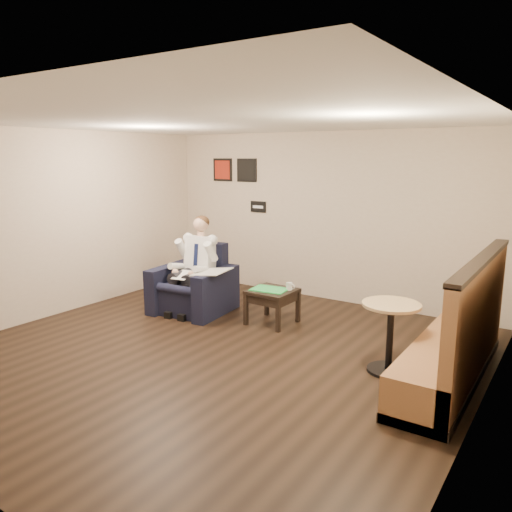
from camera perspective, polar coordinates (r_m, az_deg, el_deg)
The scene contains 18 objects.
ground at distance 6.31m, azimuth -4.95°, elevation -11.02°, with size 6.00×6.00×0.00m, color black.
wall_back at distance 8.45m, azimuth 7.72°, elevation 4.44°, with size 6.00×0.02×2.80m, color beige.
wall_left at distance 8.13m, azimuth -21.91°, elevation 3.47°, with size 0.02×6.00×2.80m, color beige.
wall_right at distance 4.70m, azimuth 24.68°, elevation -1.96°, with size 0.02×6.00×2.80m, color beige.
ceiling at distance 5.86m, azimuth -5.43°, elevation 15.23°, with size 6.00×6.00×0.02m, color white.
seating_sign at distance 9.07m, azimuth 0.26°, elevation 5.64°, with size 0.32×0.02×0.20m, color black.
art_print_left at distance 9.49m, azimuth -3.83°, elevation 9.80°, with size 0.42×0.03×0.42m, color #A42514.
art_print_right at distance 9.17m, azimuth -1.06°, elevation 9.77°, with size 0.42×0.03×0.42m, color black.
armchair at distance 7.84m, azimuth -7.24°, elevation -2.63°, with size 1.07×1.07×1.04m, color black.
seated_man at distance 7.69m, azimuth -7.86°, elevation -1.46°, with size 0.68×1.02×1.42m, color silver, non-canonical shape.
lap_papers at distance 7.61m, azimuth -8.33°, elevation -2.16°, with size 0.24×0.34×0.01m, color white.
newspaper at distance 7.47m, azimuth -5.04°, elevation -1.81°, with size 0.45×0.56×0.01m, color silver.
side_table at distance 7.29m, azimuth 1.87°, elevation -5.79°, with size 0.62×0.62×0.50m, color black.
green_folder at distance 7.22m, azimuth 1.56°, elevation -3.82°, with size 0.50×0.36×0.01m, color #2BD758.
coffee_mug at distance 7.21m, azimuth 3.81°, elevation -3.47°, with size 0.09×0.09×0.11m, color white.
smartphone at distance 7.34m, azimuth 3.01°, elevation -3.59°, with size 0.16×0.08×0.01m, color black.
banquette at distance 5.79m, azimuth 21.51°, elevation -6.72°, with size 0.64×2.67×1.36m, color #8F5D37.
cafe_table at distance 5.85m, azimuth 15.03°, elevation -9.01°, with size 0.65×0.65×0.80m, color tan.
Camera 1 is at (3.67, -4.54, 2.39)m, focal length 35.00 mm.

